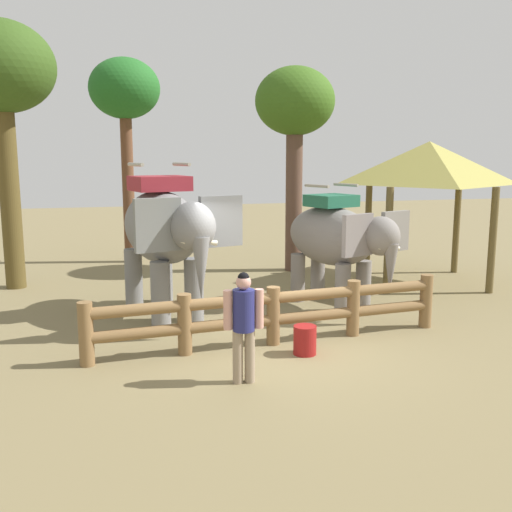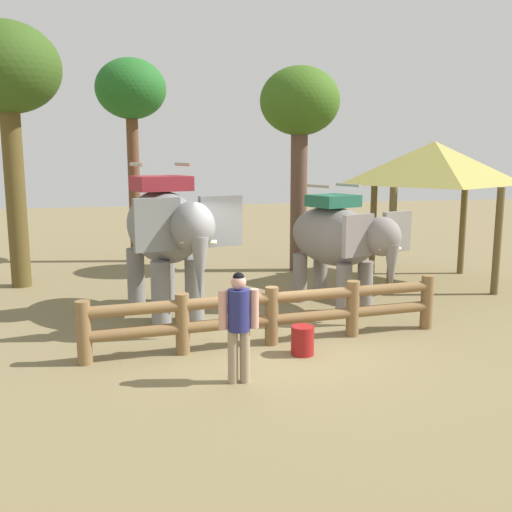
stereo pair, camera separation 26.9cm
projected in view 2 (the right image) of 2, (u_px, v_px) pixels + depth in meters
name	position (u px, v px, depth m)	size (l,w,h in m)	color
ground_plane	(275.00, 349.00, 10.07)	(60.00, 60.00, 0.00)	olive
log_fence	(272.00, 312.00, 10.23)	(6.63, 0.77, 1.05)	brown
elephant_near_left	(166.00, 231.00, 11.92)	(2.44, 3.82, 3.20)	slate
elephant_center	(339.00, 240.00, 12.52)	(2.30, 3.25, 2.73)	gray
tourist_woman_in_black	(239.00, 319.00, 8.43)	(0.59, 0.35, 1.68)	gray
thatched_shelter	(434.00, 165.00, 14.81)	(4.17, 4.17, 3.70)	brown
tree_far_left	(300.00, 110.00, 16.23)	(2.25, 2.25, 5.81)	brown
tree_back_center	(7.00, 76.00, 14.02)	(2.60, 2.60, 6.56)	brown
tree_far_right	(131.00, 96.00, 17.59)	(2.15, 2.15, 6.26)	brown
feed_bucket	(302.00, 340.00, 9.76)	(0.39, 0.39, 0.50)	maroon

